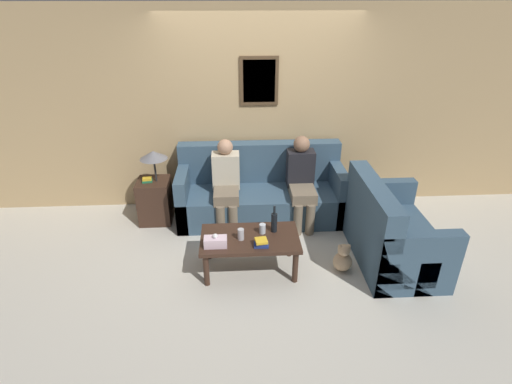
# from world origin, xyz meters

# --- Properties ---
(ground_plane) EXTENTS (16.00, 16.00, 0.00)m
(ground_plane) POSITION_xyz_m (0.00, 0.00, 0.00)
(ground_plane) COLOR beige
(wall_back) EXTENTS (9.00, 0.08, 2.60)m
(wall_back) POSITION_xyz_m (0.00, 0.92, 1.30)
(wall_back) COLOR tan
(wall_back) RESTS_ON ground_plane
(couch_main) EXTENTS (2.12, 0.81, 0.94)m
(couch_main) POSITION_xyz_m (0.00, 0.50, 0.32)
(couch_main) COLOR #385166
(couch_main) RESTS_ON ground_plane
(couch_side) EXTENTS (0.81, 1.28, 0.94)m
(couch_side) POSITION_xyz_m (1.36, -0.56, 0.33)
(couch_side) COLOR #385166
(couch_side) RESTS_ON ground_plane
(coffee_table) EXTENTS (1.03, 0.58, 0.42)m
(coffee_table) POSITION_xyz_m (-0.19, -0.66, 0.36)
(coffee_table) COLOR #382319
(coffee_table) RESTS_ON ground_plane
(side_table_with_lamp) EXTENTS (0.42, 0.40, 0.97)m
(side_table_with_lamp) POSITION_xyz_m (-1.36, 0.44, 0.36)
(side_table_with_lamp) COLOR #382319
(side_table_with_lamp) RESTS_ON ground_plane
(wine_bottle) EXTENTS (0.06, 0.06, 0.30)m
(wine_bottle) POSITION_xyz_m (0.07, -0.56, 0.53)
(wine_bottle) COLOR black
(wine_bottle) RESTS_ON coffee_table
(drinking_glass) EXTENTS (0.07, 0.07, 0.10)m
(drinking_glass) POSITION_xyz_m (-0.05, -0.59, 0.47)
(drinking_glass) COLOR silver
(drinking_glass) RESTS_ON coffee_table
(book_stack) EXTENTS (0.15, 0.13, 0.08)m
(book_stack) POSITION_xyz_m (-0.08, -0.83, 0.45)
(book_stack) COLOR navy
(book_stack) RESTS_ON coffee_table
(soda_can) EXTENTS (0.07, 0.07, 0.12)m
(soda_can) POSITION_xyz_m (-0.28, -0.70, 0.48)
(soda_can) COLOR #BCBCC1
(soda_can) RESTS_ON coffee_table
(tissue_box) EXTENTS (0.23, 0.12, 0.15)m
(tissue_box) POSITION_xyz_m (-0.54, -0.80, 0.47)
(tissue_box) COLOR silver
(tissue_box) RESTS_ON coffee_table
(person_left) EXTENTS (0.34, 0.59, 1.10)m
(person_left) POSITION_xyz_m (-0.44, 0.33, 0.59)
(person_left) COLOR #756651
(person_left) RESTS_ON ground_plane
(person_right) EXTENTS (0.34, 0.62, 1.12)m
(person_right) POSITION_xyz_m (0.50, 0.33, 0.60)
(person_right) COLOR #756651
(person_right) RESTS_ON ground_plane
(teddy_bear) EXTENTS (0.21, 0.21, 0.32)m
(teddy_bear) POSITION_xyz_m (0.81, -0.72, 0.14)
(teddy_bear) COLOR tan
(teddy_bear) RESTS_ON ground_plane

